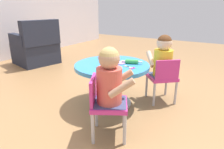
{
  "coord_description": "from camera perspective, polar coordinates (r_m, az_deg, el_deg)",
  "views": [
    {
      "loc": [
        -1.81,
        -1.09,
        1.09
      ],
      "look_at": [
        0.0,
        0.0,
        0.36
      ],
      "focal_mm": 32.11,
      "sensor_mm": 36.0,
      "label": 1
    }
  ],
  "objects": [
    {
      "name": "ground_plane",
      "position": [
        2.37,
        -0.0,
        -8.29
      ],
      "size": [
        10.0,
        10.0,
        0.0
      ],
      "primitive_type": "plane",
      "color": "#9E7247"
    },
    {
      "name": "craft_table",
      "position": [
        2.23,
        -0.0,
        -0.12
      ],
      "size": [
        0.82,
        0.82,
        0.48
      ],
      "color": "silver",
      "rests_on": "ground"
    },
    {
      "name": "child_chair_left",
      "position": [
        1.71,
        -1.93,
        -8.21
      ],
      "size": [
        0.41,
        0.41,
        0.54
      ],
      "color": "#B7B7BC",
      "rests_on": "ground"
    },
    {
      "name": "seated_child_left",
      "position": [
        1.62,
        -0.61,
        -1.1
      ],
      "size": [
        0.4,
        0.43,
        0.51
      ],
      "color": "#3F4772",
      "rests_on": "ground"
    },
    {
      "name": "child_chair_right",
      "position": [
        2.39,
        14.26,
        -0.77
      ],
      "size": [
        0.42,
        0.42,
        0.54
      ],
      "color": "#B7B7BC",
      "rests_on": "ground"
    },
    {
      "name": "seated_child_right",
      "position": [
        2.36,
        14.32,
        4.74
      ],
      "size": [
        0.44,
        0.43,
        0.51
      ],
      "color": "#3F4772",
      "rests_on": "ground"
    },
    {
      "name": "armchair_dark",
      "position": [
        4.18,
        -20.71,
        7.02
      ],
      "size": [
        0.84,
        0.86,
        0.85
      ],
      "color": "#232838",
      "rests_on": "ground"
    },
    {
      "name": "rolling_pin",
      "position": [
        2.21,
        5.66,
        3.68
      ],
      "size": [
        0.1,
        0.22,
        0.05
      ],
      "color": "green",
      "rests_on": "craft_table"
    },
    {
      "name": "craft_scissors",
      "position": [
        2.07,
        5.26,
        1.98
      ],
      "size": [
        0.09,
        0.14,
        0.01
      ],
      "color": "silver",
      "rests_on": "craft_table"
    },
    {
      "name": "playdough_blob_0",
      "position": [
        2.23,
        2.21,
        3.34
      ],
      "size": [
        0.14,
        0.14,
        0.01
      ],
      "primitive_type": "cylinder",
      "color": "#CC99E5",
      "rests_on": "craft_table"
    },
    {
      "name": "cookie_cutter_0",
      "position": [
        2.29,
        1.57,
        3.8
      ],
      "size": [
        0.06,
        0.06,
        0.01
      ],
      "primitive_type": "torus",
      "color": "orange",
      "rests_on": "craft_table"
    },
    {
      "name": "cookie_cutter_1",
      "position": [
        2.46,
        -3.38,
        4.83
      ],
      "size": [
        0.06,
        0.06,
        0.01
      ],
      "primitive_type": "torus",
      "color": "#D83FA5",
      "rests_on": "craft_table"
    }
  ]
}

